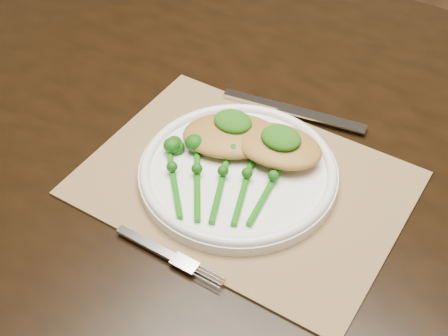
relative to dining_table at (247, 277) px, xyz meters
The scene contains 10 objects.
dining_table is the anchor object (origin of this frame).
placemat 0.39m from the dining_table, 66.57° to the right, with size 0.40×0.29×0.00m, color olive.
dinner_plate 0.40m from the dining_table, 71.13° to the right, with size 0.25×0.25×0.02m.
knife 0.38m from the dining_table, 67.47° to the left, with size 0.21×0.05×0.01m.
fork 0.46m from the dining_table, 80.60° to the right, with size 0.15×0.02×0.00m.
chicken_fillet_left 0.41m from the dining_table, 88.00° to the right, with size 0.13×0.09×0.03m, color #AE7B32.
chicken_fillet_right 0.42m from the dining_table, 40.70° to the right, with size 0.12×0.08×0.02m, color #AE7B32.
pesto_dollop_left 0.42m from the dining_table, 91.02° to the right, with size 0.05×0.04×0.02m, color #14470A.
pesto_dollop_right 0.43m from the dining_table, 38.91° to the right, with size 0.05×0.04×0.02m, color #14470A.
broccolini_bundle 0.42m from the dining_table, 76.84° to the right, with size 0.19×0.20×0.04m.
Camera 1 is at (0.25, -0.50, 1.33)m, focal length 50.00 mm.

